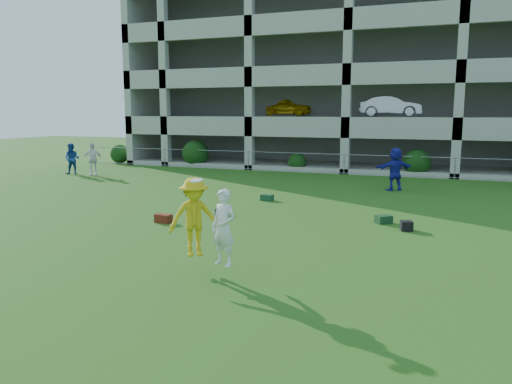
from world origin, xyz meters
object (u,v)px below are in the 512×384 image
at_px(bystander_a, 72,159).
at_px(crate_d, 406,226).
at_px(frisbee_contest, 200,219).
at_px(bystander_b, 92,159).
at_px(bystander_d, 395,169).
at_px(parking_garage, 369,78).

relative_size(bystander_a, crate_d, 5.13).
bearing_deg(frisbee_contest, bystander_a, 138.54).
relative_size(bystander_b, crate_d, 5.36).
height_order(bystander_a, bystander_b, bystander_b).
bearing_deg(frisbee_contest, crate_d, 56.05).
distance_m(bystander_b, bystander_d, 16.63).
bearing_deg(bystander_d, parking_garage, -112.74).
xyz_separation_m(crate_d, frisbee_contest, (-4.00, -5.94, 1.11)).
distance_m(crate_d, parking_garage, 23.11).
bearing_deg(bystander_a, crate_d, -42.22).
xyz_separation_m(bystander_b, parking_garage, (13.25, 14.41, 5.08)).
height_order(bystander_b, crate_d, bystander_b).
bearing_deg(bystander_b, crate_d, -50.09).
xyz_separation_m(bystander_a, bystander_b, (1.46, -0.04, 0.04)).
relative_size(bystander_b, frisbee_contest, 0.93).
bearing_deg(crate_d, frisbee_contest, -123.95).
bearing_deg(bystander_d, crate_d, 61.79).
height_order(bystander_b, bystander_d, bystander_d).
bearing_deg(bystander_d, frisbee_contest, 42.07).
relative_size(crate_d, parking_garage, 0.01).
relative_size(bystander_a, bystander_b, 0.96).
bearing_deg(parking_garage, bystander_d, -76.37).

